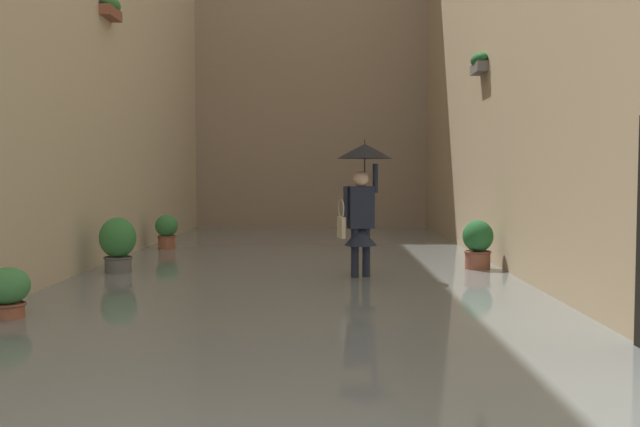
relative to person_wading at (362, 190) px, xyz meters
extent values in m
plane|color=slate|center=(1.03, -0.72, -1.43)|extent=(60.00, 60.00, 0.00)
cube|color=slate|center=(1.03, -0.72, -1.37)|extent=(7.56, 24.67, 0.11)
cube|color=#66605B|center=(-2.25, -2.42, 2.18)|extent=(0.20, 0.70, 0.18)
ellipsoid|color=#23602D|center=(-2.25, -2.42, 2.34)|extent=(0.28, 0.76, 0.24)
cube|color=brown|center=(4.31, -1.75, 3.05)|extent=(0.20, 0.70, 0.18)
ellipsoid|color=#387F3D|center=(4.31, -1.75, 3.21)|extent=(0.28, 0.76, 0.24)
cube|color=gray|center=(1.03, -10.96, 4.44)|extent=(10.36, 1.80, 11.74)
cube|color=#2D2319|center=(0.11, 0.03, -1.38)|extent=(0.16, 0.26, 0.10)
cylinder|color=#1E2333|center=(0.11, 0.03, -0.95)|extent=(0.15, 0.15, 0.75)
cube|color=#2D2319|center=(-0.07, -0.02, -1.38)|extent=(0.16, 0.26, 0.10)
cylinder|color=#1E2333|center=(-0.07, -0.02, -0.95)|extent=(0.15, 0.15, 0.75)
cube|color=#1E2333|center=(0.02, 0.00, -0.26)|extent=(0.42, 0.31, 0.64)
cone|color=#1E2333|center=(0.02, 0.00, -0.70)|extent=(0.61, 0.61, 0.28)
sphere|color=#DBB293|center=(0.02, 0.00, 0.17)|extent=(0.23, 0.23, 0.23)
cylinder|color=#1E2333|center=(-0.20, -0.05, 0.18)|extent=(0.10, 0.10, 0.44)
cylinder|color=#1E2333|center=(0.24, 0.06, -0.18)|extent=(0.10, 0.10, 0.48)
cylinder|color=black|center=(-0.04, -0.01, 0.32)|extent=(0.02, 0.02, 0.53)
cone|color=black|center=(-0.04, -0.01, 0.59)|extent=(0.84, 0.84, 0.22)
cylinder|color=black|center=(-0.04, -0.01, 0.73)|extent=(0.01, 0.01, 0.08)
cube|color=beige|center=(0.32, 0.10, -0.56)|extent=(0.13, 0.29, 0.32)
torus|color=beige|center=(0.32, 0.10, -0.28)|extent=(0.09, 0.30, 0.30)
cylinder|color=#9E563D|center=(3.99, 3.14, -1.30)|extent=(0.35, 0.35, 0.26)
torus|color=brown|center=(3.99, 3.14, -1.17)|extent=(0.38, 0.38, 0.04)
ellipsoid|color=#428947|center=(3.99, 3.14, -0.97)|extent=(0.48, 0.48, 0.41)
cylinder|color=brown|center=(-1.95, -0.93, -1.23)|extent=(0.41, 0.41, 0.39)
torus|color=brown|center=(-1.95, -0.93, -1.04)|extent=(0.45, 0.45, 0.04)
ellipsoid|color=#23602D|center=(-1.95, -0.93, -0.78)|extent=(0.50, 0.50, 0.52)
cylinder|color=#9E563D|center=(3.91, -4.04, -1.25)|extent=(0.35, 0.35, 0.36)
torus|color=brown|center=(3.91, -4.04, -1.07)|extent=(0.39, 0.39, 0.04)
ellipsoid|color=#387F3D|center=(3.91, -4.04, -0.84)|extent=(0.47, 0.47, 0.45)
cylinder|color=#66605B|center=(3.87, -0.47, -1.26)|extent=(0.42, 0.42, 0.34)
torus|color=#56524E|center=(3.87, -0.47, -1.09)|extent=(0.45, 0.45, 0.04)
ellipsoid|color=#387F3D|center=(3.87, -0.47, -0.77)|extent=(0.58, 0.58, 0.64)
camera|label=1|loc=(0.50, 10.69, 0.24)|focal=39.67mm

